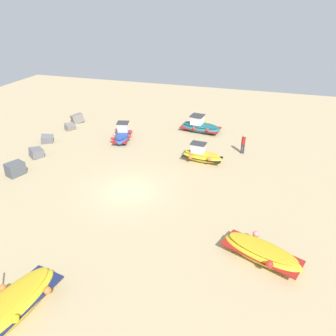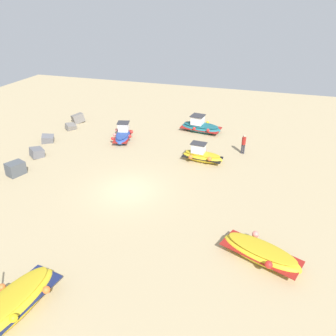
# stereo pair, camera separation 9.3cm
# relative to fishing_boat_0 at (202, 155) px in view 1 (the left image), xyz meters

# --- Properties ---
(ground_plane) EXTENTS (57.48, 57.48, 0.00)m
(ground_plane) POSITION_rel_fishing_boat_0_xyz_m (-5.67, 3.80, -0.52)
(ground_plane) COLOR tan
(fishing_boat_0) EXTENTS (1.72, 3.31, 1.53)m
(fishing_boat_0) POSITION_rel_fishing_boat_0_xyz_m (0.00, 0.00, 0.00)
(fishing_boat_0) COLOR gold
(fishing_boat_0) RESTS_ON ground_plane
(fishing_boat_1) EXTENTS (4.69, 2.41, 3.24)m
(fishing_boat_1) POSITION_rel_fishing_boat_0_xyz_m (-15.83, 4.47, 0.04)
(fishing_boat_1) COLOR gold
(fishing_boat_1) RESTS_ON ground_plane
(fishing_boat_2) EXTENTS (3.37, 2.06, 1.48)m
(fishing_boat_2) POSITION_rel_fishing_boat_0_xyz_m (2.11, 7.68, -0.03)
(fishing_boat_2) COLOR #2D4C9E
(fishing_boat_2) RESTS_ON ground_plane
(fishing_boat_3) EXTENTS (2.73, 4.21, 0.93)m
(fishing_boat_3) POSITION_rel_fishing_boat_0_xyz_m (-9.56, -4.95, -0.09)
(fishing_boat_3) COLOR gold
(fishing_boat_3) RESTS_ON ground_plane
(fishing_boat_4) EXTENTS (2.36, 4.09, 1.61)m
(fishing_boat_4) POSITION_rel_fishing_boat_0_xyz_m (6.19, 1.43, -0.01)
(fishing_boat_4) COLOR #1E6670
(fishing_boat_4) RESTS_ON ground_plane
(person_walking) EXTENTS (0.32, 0.32, 1.66)m
(person_walking) POSITION_rel_fishing_boat_0_xyz_m (2.41, -2.94, 0.43)
(person_walking) COLOR #2D2D38
(person_walking) RESTS_ON ground_plane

